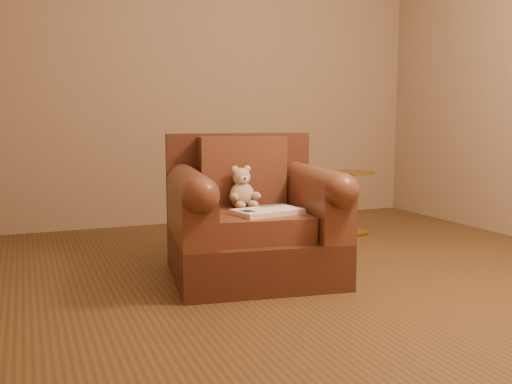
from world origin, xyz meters
name	(u,v)px	position (x,y,z in m)	size (l,w,h in m)	color
floor	(316,274)	(0.00, 0.00, 0.00)	(4.00, 4.00, 0.00)	#543B1D
armchair	(251,221)	(-0.36, 0.15, 0.33)	(1.06, 1.02, 0.85)	#422216
teddy_bear	(243,191)	(-0.39, 0.23, 0.50)	(0.19, 0.21, 0.26)	tan
guidebook	(268,211)	(-0.35, -0.06, 0.42)	(0.41, 0.29, 0.03)	beige
side_table	(351,200)	(0.85, 0.99, 0.28)	(0.37, 0.37, 0.51)	gold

